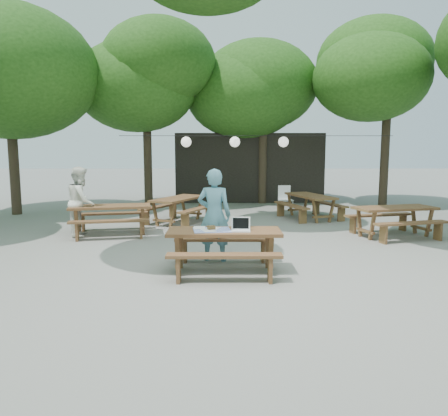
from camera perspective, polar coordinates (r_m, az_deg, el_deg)
name	(u,v)px	position (r m, az deg, el deg)	size (l,w,h in m)	color
ground	(253,259)	(8.78, 3.79, -6.63)	(80.00, 80.00, 0.00)	slate
pavilion	(248,167)	(19.03, 3.15, 5.40)	(6.00, 3.00, 2.80)	black
main_picnic_table	(224,250)	(7.80, 0.02, -5.52)	(2.00, 1.58, 0.75)	brown
picnic_table_nw	(111,220)	(11.49, -14.57, -1.47)	(2.17, 1.92, 0.75)	brown
picnic_table_ne	(394,221)	(11.65, 21.34, -1.62)	(2.24, 2.01, 0.75)	brown
picnic_table_far_w	(178,210)	(12.97, -5.98, -0.23)	(2.23, 2.39, 0.75)	brown
picnic_table_far_e	(310,206)	(13.91, 11.16, 0.21)	(2.09, 2.29, 0.75)	brown
woman	(214,215)	(8.47, -1.28, -0.92)	(0.66, 0.43, 1.80)	#67A7BD
second_person	(81,201)	(11.50, -18.15, 0.83)	(0.85, 0.66, 1.74)	white
plastic_chair	(286,204)	(15.37, 8.05, 0.50)	(0.51, 0.51, 0.90)	white
laptop	(241,227)	(7.65, 2.21, -2.54)	(0.34, 0.27, 0.24)	white
tabletop_clutter	(211,229)	(7.73, -1.66, -2.81)	(0.72, 0.64, 0.08)	blue
paper_lanterns	(235,142)	(14.49, 1.48, 8.64)	(9.00, 0.34, 0.38)	black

